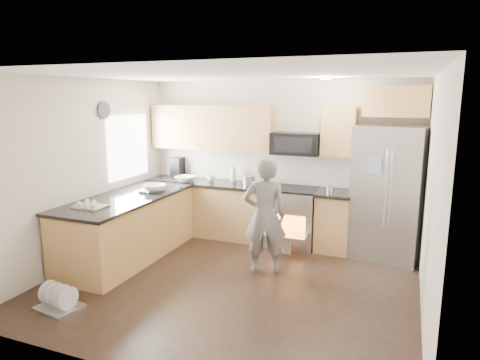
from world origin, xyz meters
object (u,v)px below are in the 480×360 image
at_px(dish_rack, 59,302).
at_px(stove_range, 293,204).
at_px(person, 265,216).
at_px(refrigerator, 389,193).

bearing_deg(dish_rack, stove_range, 57.99).
height_order(person, dish_rack, person).
distance_m(refrigerator, dish_rack, 4.59).
bearing_deg(stove_range, person, -93.35).
distance_m(stove_range, person, 1.22).
height_order(stove_range, person, stove_range).
xyz_separation_m(stove_range, dish_rack, (-1.90, -3.03, -0.60)).
bearing_deg(dish_rack, refrigerator, 42.51).
bearing_deg(person, dish_rack, 23.08).
bearing_deg(person, refrigerator, -162.65).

